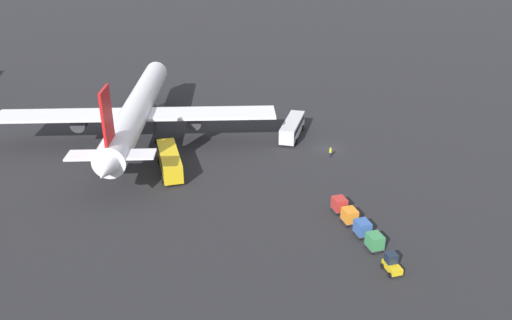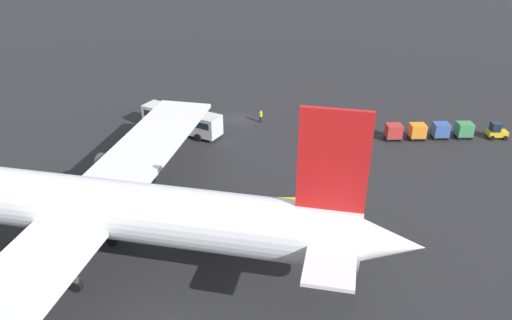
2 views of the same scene
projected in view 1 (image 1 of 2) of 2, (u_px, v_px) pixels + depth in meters
The scene contains 10 objects.
ground_plane at pixel (328, 149), 85.37m from camera, with size 600.00×600.00×0.00m, color #232326.
airplane at pixel (138, 109), 86.73m from camera, with size 54.58×47.93×15.56m.
shuttle_bus_near at pixel (292, 127), 89.90m from camera, with size 10.98×7.66×3.07m.
shuttle_bus_far at pixel (169, 160), 76.77m from camera, with size 11.30×3.34×3.25m.
baggage_tug at pixel (392, 264), 54.51m from camera, with size 2.42×1.66×2.10m.
worker_person at pixel (330, 152), 81.98m from camera, with size 0.38×0.38×1.74m.
cargo_cart_green at pixel (375, 241), 58.04m from camera, with size 2.08×1.78×2.06m.
cargo_cart_blue at pixel (362, 228), 60.68m from camera, with size 2.08×1.78×2.06m.
cargo_cart_orange at pixel (350, 215), 63.28m from camera, with size 2.08×1.78×2.06m.
cargo_cart_red at pixel (339, 204), 65.92m from camera, with size 2.08×1.78×2.06m.
Camera 1 is at (-72.74, 31.43, 34.18)m, focal length 35.00 mm.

